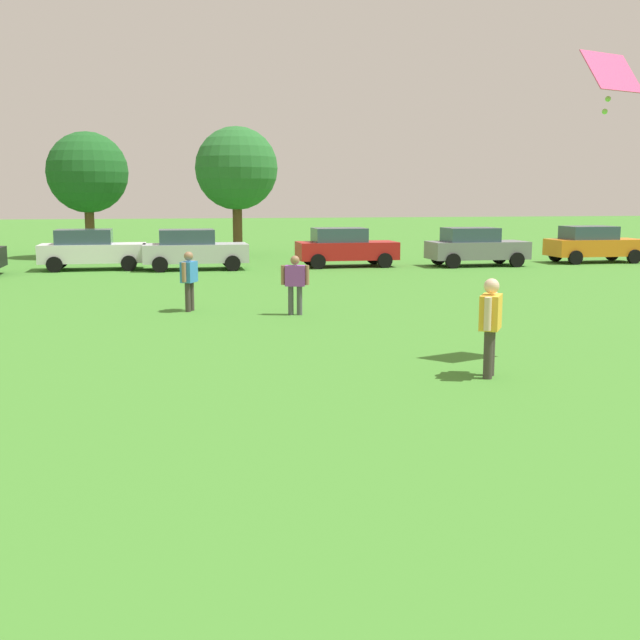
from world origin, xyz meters
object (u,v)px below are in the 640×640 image
object	(u,v)px
adult_bystander	(490,319)
tree_far_right	(237,169)
tree_center	(87,173)
parked_car_white_1	(91,249)
parked_car_silver_2	(193,249)
parked_car_orange_5	(593,244)
parked_car_red_3	(345,247)
bystander_midfield	(189,276)
parked_car_gray_4	(475,246)
bystander_near_trees	(295,280)
kite	(612,75)

from	to	relation	value
adult_bystander	tree_far_right	world-z (taller)	tree_far_right
tree_center	parked_car_white_1	bearing A→B (deg)	-84.95
parked_car_silver_2	parked_car_orange_5	world-z (taller)	same
parked_car_silver_2	parked_car_red_3	distance (m)	6.53
tree_far_right	adult_bystander	bearing A→B (deg)	-86.70
bystander_midfield	tree_center	distance (m)	20.16
bystander_midfield	tree_center	bearing A→B (deg)	37.78
parked_car_white_1	tree_far_right	distance (m)	9.98
parked_car_gray_4	tree_far_right	size ratio (longest dim) A/B	0.66
tree_center	tree_far_right	distance (m)	7.33
bystander_near_trees	adult_bystander	bearing A→B (deg)	119.75
parked_car_red_3	tree_center	world-z (taller)	tree_center
parked_car_white_1	tree_center	bearing A→B (deg)	95.05
bystander_near_trees	tree_center	world-z (taller)	tree_center
parked_car_orange_5	bystander_near_trees	bearing A→B (deg)	-141.19
adult_bystander	parked_car_orange_5	world-z (taller)	adult_bystander
tree_center	tree_far_right	world-z (taller)	tree_far_right
adult_bystander	parked_car_silver_2	distance (m)	21.07
bystander_near_trees	parked_car_red_3	distance (m)	13.95
parked_car_white_1	tree_center	distance (m)	7.52
adult_bystander	parked_car_red_3	bearing A→B (deg)	25.38
kite	parked_car_orange_5	world-z (taller)	kite
bystander_near_trees	parked_car_gray_4	distance (m)	16.02
parked_car_silver_2	parked_car_gray_4	distance (m)	12.24
bystander_near_trees	kite	world-z (taller)	kite
parked_car_gray_4	bystander_near_trees	bearing A→B (deg)	-129.25
parked_car_orange_5	parked_car_silver_2	bearing A→B (deg)	179.71
tree_center	parked_car_silver_2	bearing A→B (deg)	-57.75
parked_car_gray_4	adult_bystander	bearing A→B (deg)	-111.98
parked_car_white_1	parked_car_silver_2	xyz separation A→B (m)	(4.18, -0.84, 0.00)
kite	parked_car_gray_4	size ratio (longest dim) A/B	0.30
kite	tree_far_right	distance (m)	27.41
parked_car_red_3	tree_center	size ratio (longest dim) A/B	0.70
bystander_midfield	parked_car_gray_4	size ratio (longest dim) A/B	0.37
adult_bystander	kite	xyz separation A→B (m)	(2.53, 0.87, 4.18)
parked_car_orange_5	tree_far_right	distance (m)	17.72
parked_car_white_1	tree_far_right	world-z (taller)	tree_far_right
bystander_midfield	tree_far_right	bearing A→B (deg)	16.34
bystander_midfield	adult_bystander	bearing A→B (deg)	-125.99
bystander_near_trees	parked_car_gray_4	size ratio (longest dim) A/B	0.36
parked_car_red_3	tree_far_right	distance (m)	8.93
adult_bystander	kite	world-z (taller)	kite
bystander_near_trees	kite	distance (m)	9.18
parked_car_silver_2	tree_far_right	size ratio (longest dim) A/B	0.66
parked_car_red_3	tree_center	bearing A→B (deg)	146.67
adult_bystander	parked_car_red_3	size ratio (longest dim) A/B	0.39
tree_far_right	parked_car_orange_5	bearing A→B (deg)	-25.20
parked_car_red_3	parked_car_gray_4	distance (m)	5.75
parked_car_silver_2	parked_car_red_3	xyz separation A→B (m)	(6.53, 0.13, 0.00)
adult_bystander	bystander_near_trees	xyz separation A→B (m)	(-2.08, 7.56, -0.09)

